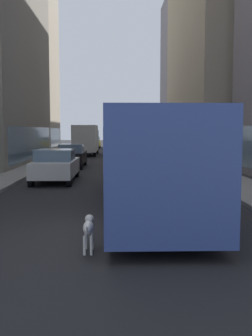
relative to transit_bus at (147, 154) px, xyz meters
The scene contains 15 objects.
ground_plane 31.85m from the transit_bus, 92.16° to the left, with size 120.00×120.00×0.00m, color #232326.
sidewalk_left 32.56m from the transit_bus, 102.25° to the left, with size 2.40×110.00×0.15m, color gray.
sidewalk_right 32.14m from the transit_bus, 81.94° to the left, with size 2.40×110.00×0.15m, color gray.
building_left_far 40.49m from the transit_bus, 110.24° to the left, with size 8.81×16.37×32.27m.
building_right_mid 29.04m from the transit_bus, 66.36° to the left, with size 11.24×19.60×26.54m.
building_right_far 46.03m from the transit_bus, 76.30° to the left, with size 8.94×15.35×21.48m.
transit_bus is the anchor object (origin of this frame).
car_red_coupe 18.42m from the transit_bus, 90.00° to the left, with size 1.84×4.68×1.62m.
car_yellow_taxi 44.40m from the transit_bus, 95.17° to the left, with size 1.78×4.49×1.62m.
car_black_suv 15.00m from the transit_bus, 105.50° to the left, with size 1.71×4.44×1.62m.
car_grey_wagon 27.82m from the transit_bus, 90.00° to the left, with size 1.86×4.78×1.62m.
car_white_van 8.03m from the transit_bus, 120.12° to the left, with size 1.93×4.67×1.62m.
box_truck 28.50m from the transit_bus, 98.07° to the left, with size 2.30×7.50×3.05m.
dalmatian_dog 5.15m from the transit_bus, 108.98° to the right, with size 0.22×0.96×0.72m.
pedestrian_with_handbag 7.88m from the transit_bus, 53.33° to the left, with size 0.45×0.34×1.69m.
Camera 1 is at (0.13, -9.78, 2.56)m, focal length 42.72 mm.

